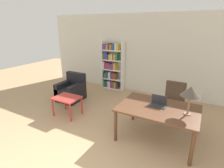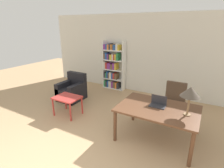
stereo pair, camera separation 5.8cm
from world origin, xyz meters
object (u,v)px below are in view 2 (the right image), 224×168
at_px(desk, 158,111).
at_px(armchair, 72,91).
at_px(side_table_blue, 67,100).
at_px(laptop, 158,104).
at_px(bookshelf, 113,67).
at_px(office_chair, 174,104).
at_px(table_lamp, 190,92).

xyz_separation_m(desk, armchair, (-2.99, 0.75, -0.37)).
xyz_separation_m(side_table_blue, armchair, (-0.62, 0.87, -0.16)).
bearing_deg(desk, side_table_blue, -177.12).
distance_m(laptop, side_table_blue, 2.37).
bearing_deg(bookshelf, office_chair, -27.41).
distance_m(desk, armchair, 3.10).
bearing_deg(bookshelf, table_lamp, -39.01).
bearing_deg(armchair, laptop, -12.68).
bearing_deg(armchair, bookshelf, 68.54).
bearing_deg(office_chair, laptop, -99.67).
bearing_deg(side_table_blue, table_lamp, 1.83).
distance_m(office_chair, armchair, 3.14).
bearing_deg(office_chair, desk, -97.38).
relative_size(office_chair, bookshelf, 0.54).
xyz_separation_m(laptop, office_chair, (0.16, 0.96, -0.35)).
relative_size(laptop, table_lamp, 0.58).
xyz_separation_m(table_lamp, office_chair, (-0.41, 1.06, -0.75)).
distance_m(laptop, table_lamp, 0.71).
xyz_separation_m(desk, bookshelf, (-2.36, 2.33, 0.18)).
distance_m(table_lamp, side_table_blue, 3.01).
bearing_deg(side_table_blue, laptop, 4.90).
height_order(laptop, side_table_blue, laptop).
xyz_separation_m(laptop, bookshelf, (-2.34, 2.25, 0.06)).
distance_m(table_lamp, armchair, 3.73).
height_order(office_chair, armchair, office_chair).
xyz_separation_m(laptop, table_lamp, (0.58, -0.11, 0.40)).
bearing_deg(table_lamp, bookshelf, 140.99).
distance_m(table_lamp, bookshelf, 3.77).
relative_size(office_chair, armchair, 1.14).
distance_m(desk, laptop, 0.16).
bearing_deg(desk, laptop, 109.38).
bearing_deg(bookshelf, laptop, -43.96).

